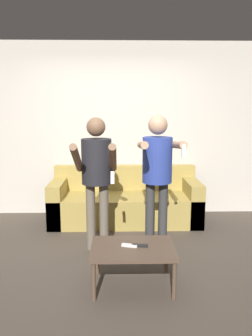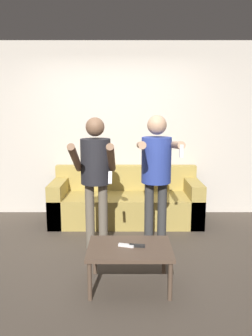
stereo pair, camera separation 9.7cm
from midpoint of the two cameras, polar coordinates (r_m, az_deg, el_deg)
ground_plane at (r=3.90m, az=-2.24°, el=-15.32°), size 14.00×14.00×0.00m
wall_back at (r=5.23m, az=-1.62°, el=6.62°), size 6.40×0.06×2.70m
couch at (r=4.98m, az=0.56°, el=-6.11°), size 2.20×0.83×0.81m
person_standing_left at (r=3.82m, az=-4.59°, el=-0.12°), size 0.47×0.75×1.59m
person_standing_right at (r=3.83m, az=6.05°, el=0.25°), size 0.47×0.76×1.62m
coffee_table at (r=3.20m, az=1.55°, el=-14.27°), size 0.80×0.56×0.40m
remote_near at (r=3.18m, az=2.82°, el=-13.35°), size 0.15×0.06×0.02m
remote_far at (r=3.18m, az=0.94°, el=-13.34°), size 0.15×0.07×0.02m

